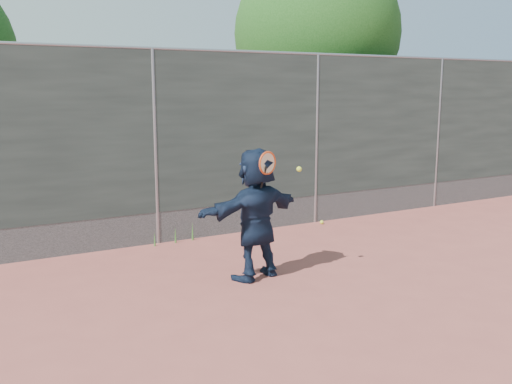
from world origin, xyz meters
TOP-DOWN VIEW (x-y plane):
  - ground at (0.00, 0.00)m, footprint 80.00×80.00m
  - player at (0.56, 1.30)m, footprint 1.63×0.82m
  - ball_ground at (3.02, 3.30)m, footprint 0.07×0.07m
  - fence at (-0.00, 3.50)m, footprint 20.00×0.06m
  - swing_action at (0.65, 1.09)m, footprint 0.61×0.16m
  - tree_right at (4.68, 5.75)m, footprint 3.78×3.60m
  - weed_clump at (0.29, 3.38)m, footprint 0.68×0.07m

SIDE VIEW (x-z plane):
  - ground at x=0.00m, z-range 0.00..0.00m
  - ball_ground at x=3.02m, z-range 0.00..0.07m
  - weed_clump at x=0.29m, z-range -0.02..0.28m
  - player at x=0.56m, z-range 0.00..1.68m
  - swing_action at x=0.65m, z-range 1.23..1.74m
  - fence at x=0.00m, z-range 0.07..3.09m
  - tree_right at x=4.68m, z-range 0.80..6.19m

